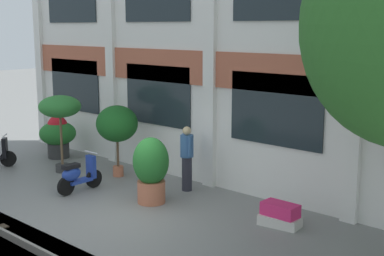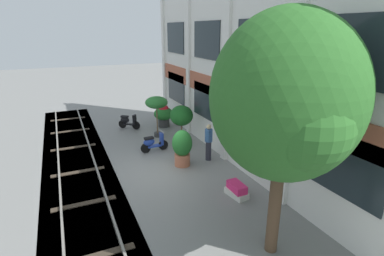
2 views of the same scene
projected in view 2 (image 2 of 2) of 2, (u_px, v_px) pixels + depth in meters
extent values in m
plane|color=slate|center=(159.00, 171.00, 12.53)|extent=(80.00, 80.00, 0.00)
cube|color=silver|center=(233.00, 60.00, 12.45)|extent=(15.94, 0.50, 8.86)
cube|color=#AD5B42|center=(227.00, 92.00, 12.76)|extent=(15.94, 0.06, 0.90)
cube|color=silver|center=(164.00, 49.00, 19.23)|extent=(0.36, 0.16, 8.86)
cube|color=silver|center=(188.00, 53.00, 15.78)|extent=(0.36, 0.16, 8.86)
cube|color=silver|center=(227.00, 60.00, 12.33)|extent=(0.36, 0.16, 8.86)
cube|color=silver|center=(296.00, 72.00, 8.88)|extent=(0.36, 0.16, 8.86)
cube|color=#1E282D|center=(176.00, 88.00, 18.21)|extent=(2.55, 0.04, 1.70)
cube|color=#1E282D|center=(205.00, 101.00, 14.75)|extent=(2.55, 0.04, 1.70)
cube|color=#1E282D|center=(252.00, 123.00, 11.30)|extent=(2.55, 0.04, 1.70)
cube|color=#1E282D|center=(341.00, 165.00, 7.85)|extent=(2.55, 0.04, 1.70)
cube|color=#1E282D|center=(175.00, 38.00, 17.29)|extent=(2.55, 0.04, 1.70)
cube|color=#1E282D|center=(206.00, 40.00, 13.84)|extent=(2.55, 0.04, 1.70)
cube|color=#1E282D|center=(258.00, 44.00, 10.39)|extent=(2.55, 0.04, 1.70)
cube|color=#1E282D|center=(361.00, 52.00, 6.94)|extent=(2.55, 0.04, 1.70)
cube|color=#423F3A|center=(81.00, 189.00, 11.36)|extent=(23.94, 2.80, 0.28)
cube|color=slate|center=(60.00, 188.00, 11.01)|extent=(23.94, 0.07, 0.15)
cube|color=slate|center=(100.00, 180.00, 11.57)|extent=(23.94, 0.07, 0.15)
cube|color=#382D23|center=(68.00, 119.00, 19.67)|extent=(0.24, 2.10, 0.03)
cube|color=#382D23|center=(70.00, 131.00, 17.35)|extent=(0.24, 2.10, 0.03)
cube|color=#382D23|center=(74.00, 147.00, 14.95)|extent=(0.24, 2.10, 0.03)
cube|color=#382D23|center=(78.00, 172.00, 12.40)|extent=(0.24, 2.10, 0.03)
cube|color=#382D23|center=(84.00, 204.00, 10.15)|extent=(0.24, 2.10, 0.03)
cube|color=#382D23|center=(95.00, 256.00, 7.79)|extent=(0.24, 2.10, 0.03)
cylinder|color=#4C3826|center=(275.00, 199.00, 7.58)|extent=(0.32, 0.32, 3.11)
ellipsoid|color=#286023|center=(286.00, 97.00, 6.75)|extent=(3.47, 3.47, 3.93)
sphere|color=#286023|center=(267.00, 104.00, 7.70)|extent=(1.91, 1.91, 1.91)
sphere|color=#286023|center=(305.00, 125.00, 6.04)|extent=(1.91, 1.91, 1.91)
cube|color=beige|center=(236.00, 193.00, 10.61)|extent=(0.92, 0.58, 0.22)
cube|color=#DB2866|center=(237.00, 187.00, 10.53)|extent=(0.78, 0.41, 0.28)
cylinder|color=#333333|center=(158.00, 134.00, 16.49)|extent=(0.40, 0.40, 0.23)
cylinder|color=brown|center=(157.00, 119.00, 16.21)|extent=(0.07, 0.07, 1.57)
ellipsoid|color=#2D7A33|center=(156.00, 102.00, 15.92)|extent=(1.20, 1.20, 0.63)
cylinder|color=#B76647|center=(182.00, 141.00, 15.45)|extent=(0.30, 0.30, 0.29)
cylinder|color=brown|center=(182.00, 129.00, 15.24)|extent=(0.07, 0.07, 1.02)
ellipsoid|color=#19561E|center=(181.00, 116.00, 15.02)|extent=(1.17, 1.17, 1.02)
cylinder|color=#333333|center=(164.00, 123.00, 18.16)|extent=(0.68, 0.68, 0.48)
ellipsoid|color=#236B28|center=(164.00, 114.00, 17.99)|extent=(1.17, 1.17, 0.76)
sphere|color=red|center=(163.00, 110.00, 17.91)|extent=(0.64, 0.64, 0.64)
cylinder|color=#B76647|center=(182.00, 159.00, 12.97)|extent=(0.67, 0.67, 0.54)
ellipsoid|color=#236B28|center=(182.00, 143.00, 12.74)|extent=(0.86, 0.86, 1.15)
cylinder|color=black|center=(136.00, 125.00, 17.63)|extent=(0.38, 0.42, 0.48)
cylinder|color=black|center=(123.00, 124.00, 17.89)|extent=(0.38, 0.42, 0.48)
cube|color=black|center=(129.00, 124.00, 17.75)|extent=(0.63, 0.67, 0.08)
ellipsoid|color=black|center=(125.00, 120.00, 17.75)|extent=(0.57, 0.59, 0.36)
cube|color=black|center=(125.00, 117.00, 17.68)|extent=(0.46, 0.48, 0.10)
cube|color=black|center=(135.00, 120.00, 17.55)|extent=(0.29, 0.28, 0.60)
cylinder|color=#B7B7BF|center=(134.00, 114.00, 17.42)|extent=(0.40, 0.35, 0.03)
cylinder|color=black|center=(163.00, 145.00, 14.65)|extent=(0.11, 0.48, 0.48)
cylinder|color=black|center=(146.00, 148.00, 14.26)|extent=(0.11, 0.48, 0.48)
cube|color=navy|center=(154.00, 146.00, 14.44)|extent=(0.27, 0.69, 0.08)
ellipsoid|color=navy|center=(149.00, 142.00, 14.25)|extent=(0.29, 0.57, 0.36)
cube|color=black|center=(149.00, 138.00, 14.19)|extent=(0.24, 0.45, 0.10)
cube|color=navy|center=(162.00, 139.00, 14.51)|extent=(0.29, 0.13, 0.60)
cylinder|color=#B7B7BF|center=(162.00, 131.00, 14.40)|extent=(0.50, 0.06, 0.03)
cylinder|color=#282833|center=(208.00, 151.00, 13.44)|extent=(0.26, 0.26, 0.89)
cylinder|color=#33598C|center=(209.00, 135.00, 13.21)|extent=(0.34, 0.34, 0.57)
sphere|color=tan|center=(209.00, 127.00, 13.09)|extent=(0.22, 0.22, 0.22)
cylinder|color=#33598C|center=(209.00, 133.00, 13.41)|extent=(0.09, 0.09, 0.51)
cylinder|color=#33598C|center=(209.00, 136.00, 12.99)|extent=(0.09, 0.09, 0.51)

